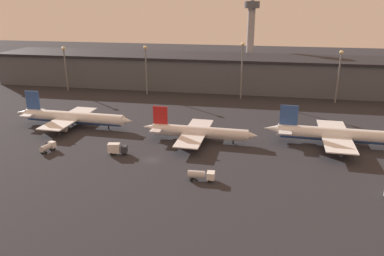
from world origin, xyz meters
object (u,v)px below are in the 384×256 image
(service_vehicle_2, at_px, (48,147))
(control_tower, at_px, (251,31))
(service_vehicle_1, at_px, (201,175))
(airplane_0, at_px, (73,118))
(airplane_1, at_px, (198,132))
(service_vehicle_3, at_px, (117,148))
(airplane_2, at_px, (341,135))

(service_vehicle_2, height_order, control_tower, control_tower)
(service_vehicle_1, relative_size, service_vehicle_2, 1.29)
(airplane_0, distance_m, control_tower, 128.95)
(airplane_1, distance_m, service_vehicle_3, 28.28)
(control_tower, bearing_deg, service_vehicle_1, -92.50)
(airplane_0, relative_size, service_vehicle_1, 6.61)
(service_vehicle_2, distance_m, service_vehicle_3, 22.61)
(airplane_2, relative_size, service_vehicle_3, 8.12)
(service_vehicle_2, bearing_deg, airplane_1, -53.91)
(airplane_2, distance_m, service_vehicle_2, 95.43)
(airplane_2, bearing_deg, airplane_0, -179.06)
(airplane_1, relative_size, service_vehicle_1, 5.55)
(airplane_0, height_order, airplane_1, airplane_0)
(airplane_1, bearing_deg, service_vehicle_3, -142.95)
(airplane_2, relative_size, control_tower, 1.06)
(service_vehicle_3, bearing_deg, service_vehicle_2, 174.85)
(airplane_0, distance_m, service_vehicle_1, 65.65)
(airplane_0, xyz_separation_m, service_vehicle_1, (55.30, -35.33, -1.99))
(service_vehicle_3, bearing_deg, service_vehicle_1, -33.86)
(airplane_2, distance_m, service_vehicle_1, 53.19)
(airplane_1, distance_m, service_vehicle_2, 49.15)
(airplane_1, xyz_separation_m, service_vehicle_1, (5.76, -29.00, -1.60))
(service_vehicle_1, bearing_deg, airplane_0, 145.63)
(service_vehicle_2, bearing_deg, airplane_0, 23.46)
(airplane_2, height_order, control_tower, control_tower)
(airplane_1, height_order, service_vehicle_2, airplane_1)
(airplane_0, xyz_separation_m, airplane_1, (49.54, -6.33, -0.39))
(control_tower, bearing_deg, airplane_0, -119.13)
(service_vehicle_2, bearing_deg, airplane_2, -61.84)
(airplane_2, bearing_deg, service_vehicle_1, -138.90)
(airplane_2, bearing_deg, control_tower, 109.25)
(airplane_0, relative_size, airplane_2, 0.95)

